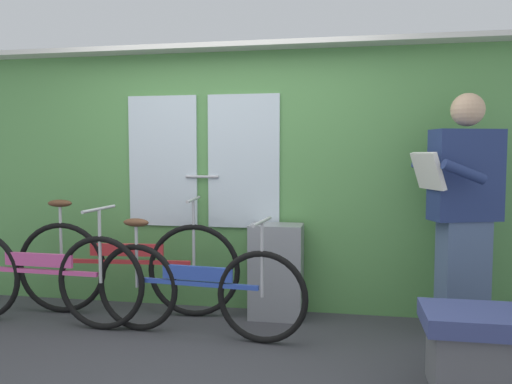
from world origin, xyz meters
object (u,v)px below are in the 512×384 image
Objects in this scene: bicycle_leaning_behind at (196,288)px; bench_seat_corner at (488,349)px; bicycle_by_pole at (126,266)px; trash_bin_by_wall at (276,271)px; passenger_reading_newspaper at (463,211)px; bicycle_near_door at (38,276)px.

bicycle_leaning_behind is 2.28× the size of bench_seat_corner.
bicycle_leaning_behind is 0.81m from bicycle_by_pole.
bicycle_by_pole reaches higher than trash_bin_by_wall.
passenger_reading_newspaper is at bearing -7.36° from bicycle_by_pole.
bicycle_near_door is 3.16m from passenger_reading_newspaper.
trash_bin_by_wall is at bearing -28.55° from passenger_reading_newspaper.
passenger_reading_newspaper is at bearing 14.39° from bicycle_leaning_behind.
bicycle_by_pole is 2.69m from bench_seat_corner.
bicycle_leaning_behind is 1.95m from passenger_reading_newspaper.
bench_seat_corner is (3.08, -0.58, -0.14)m from bicycle_near_door.
bicycle_near_door is at bearing -153.52° from bicycle_by_pole.
trash_bin_by_wall is (1.21, 0.14, -0.02)m from bicycle_by_pole.
bicycle_near_door reaches higher than bench_seat_corner.
bicycle_near_door reaches higher than bicycle_leaning_behind.
bench_seat_corner is at bearing -39.03° from trash_bin_by_wall.
bench_seat_corner is at bearing 69.63° from passenger_reading_newspaper.
bicycle_by_pole is (0.56, 0.35, 0.02)m from bicycle_near_door.
trash_bin_by_wall reaches higher than bench_seat_corner.
passenger_reading_newspaper reaches higher than bench_seat_corner.
trash_bin_by_wall is 1.70m from bench_seat_corner.
bicycle_near_door is 3.14m from bench_seat_corner.
trash_bin_by_wall is 1.07× the size of bench_seat_corner.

